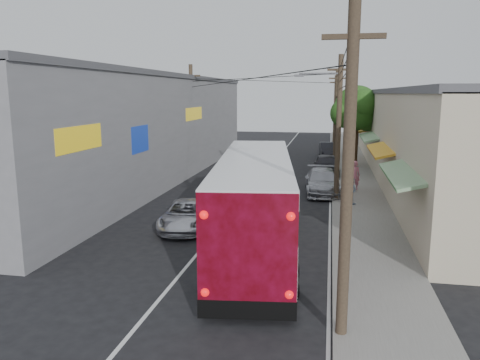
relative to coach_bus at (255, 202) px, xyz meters
The scene contains 13 objects.
ground 5.12m from the coach_bus, 115.03° to the right, with size 120.00×120.00×0.00m, color black.
sidewalk 16.40m from the coach_bus, 74.05° to the left, with size 3.00×80.00×0.12m, color slate.
building_right 19.86m from the coach_bus, 63.09° to the left, with size 7.09×40.00×6.25m.
building_left 17.34m from the coach_bus, 127.57° to the left, with size 7.20×36.00×7.25m.
utility_poles 16.20m from the coach_bus, 86.04° to the left, with size 11.80×45.28×8.00m.
street_tree 22.40m from the coach_bus, 77.39° to the left, with size 4.40×4.00×6.60m.
coach_bus is the anchor object (origin of this frame).
jeepney 4.22m from the coach_bus, 148.00° to the left, with size 2.04×4.42×1.23m, color silver.
parked_suv 11.08m from the coach_bus, 77.47° to the left, with size 2.03×4.98×1.45m, color #9E9FA6.
parked_car_mid 17.57m from the coach_bus, 81.60° to the left, with size 1.81×4.49×1.53m, color #29292E.
parked_car_far 27.88m from the coach_bus, 84.68° to the left, with size 1.42×4.08×1.34m, color black.
pedestrian_near 12.46m from the coach_bus, 69.75° to the left, with size 0.66×0.43×1.80m, color #C86A84.
pedestrian_far 8.80m from the coach_bus, 63.35° to the left, with size 0.69×0.54×1.42m, color #859FC1.
Camera 1 is at (4.77, -13.00, 5.97)m, focal length 35.00 mm.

